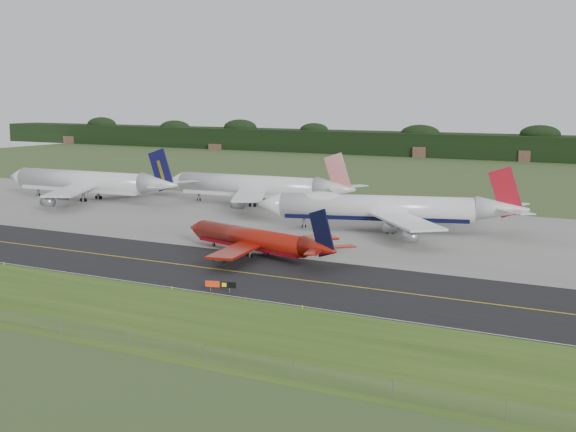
# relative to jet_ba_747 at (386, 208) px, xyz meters

# --- Properties ---
(ground) EXTENTS (600.00, 600.00, 0.00)m
(ground) POSITION_rel_jet_ba_747_xyz_m (-13.03, -49.92, -5.44)
(ground) COLOR #364B23
(ground) RESTS_ON ground
(grass_verge) EXTENTS (400.00, 30.00, 0.01)m
(grass_verge) POSITION_rel_jet_ba_747_xyz_m (-13.03, -84.92, -5.43)
(grass_verge) COLOR #2F5017
(grass_verge) RESTS_ON ground
(taxiway) EXTENTS (400.00, 32.00, 0.02)m
(taxiway) POSITION_rel_jet_ba_747_xyz_m (-13.03, -53.92, -5.43)
(taxiway) COLOR black
(taxiway) RESTS_ON ground
(apron) EXTENTS (400.00, 78.00, 0.01)m
(apron) POSITION_rel_jet_ba_747_xyz_m (-13.03, 1.08, -5.43)
(apron) COLOR slate
(apron) RESTS_ON ground
(taxiway_centreline) EXTENTS (400.00, 0.40, 0.00)m
(taxiway_centreline) POSITION_rel_jet_ba_747_xyz_m (-13.03, -53.92, -5.41)
(taxiway_centreline) COLOR gold
(taxiway_centreline) RESTS_ON taxiway
(taxiway_edge_line) EXTENTS (400.00, 0.25, 0.00)m
(taxiway_edge_line) POSITION_rel_jet_ba_747_xyz_m (-13.03, -69.42, -5.41)
(taxiway_edge_line) COLOR silver
(taxiway_edge_line) RESTS_ON taxiway
(perimeter_fence) EXTENTS (320.00, 0.10, 320.00)m
(perimeter_fence) POSITION_rel_jet_ba_747_xyz_m (-13.03, -97.92, -4.34)
(perimeter_fence) COLOR slate
(perimeter_fence) RESTS_ON ground
(horizon_treeline) EXTENTS (700.00, 25.00, 12.00)m
(horizon_treeline) POSITION_rel_jet_ba_747_xyz_m (-13.03, 223.84, 0.03)
(horizon_treeline) COLOR black
(horizon_treeline) RESTS_ON ground
(jet_ba_747) EXTENTS (62.24, 50.35, 15.98)m
(jet_ba_747) POSITION_rel_jet_ba_747_xyz_m (0.00, 0.00, 0.00)
(jet_ba_747) COLOR white
(jet_ba_747) RESTS_ON ground
(jet_red_737) EXTENTS (41.25, 32.93, 11.29)m
(jet_red_737) POSITION_rel_jet_ba_747_xyz_m (-11.28, -39.41, -2.32)
(jet_red_737) COLOR maroon
(jet_red_737) RESTS_ON ground
(jet_navy_gold) EXTENTS (64.52, 56.26, 16.67)m
(jet_navy_gold) POSITION_rel_jet_ba_747_xyz_m (-99.33, 7.55, 0.04)
(jet_navy_gold) COLOR silver
(jet_navy_gold) RESTS_ON ground
(jet_star_tail) EXTENTS (61.46, 51.44, 16.22)m
(jet_star_tail) POSITION_rel_jet_ba_747_xyz_m (-49.21, 22.73, -0.03)
(jet_star_tail) COLOR silver
(jet_star_tail) RESTS_ON ground
(taxiway_sign) EXTENTS (5.10, 1.56, 1.74)m
(taxiway_sign) POSITION_rel_jet_ba_747_xyz_m (-1.18, -67.90, -4.21)
(taxiway_sign) COLOR slate
(taxiway_sign) RESTS_ON ground
(edge_marker_left) EXTENTS (0.16, 0.16, 0.50)m
(edge_marker_left) POSITION_rel_jet_ba_747_xyz_m (-48.87, -70.42, -5.19)
(edge_marker_left) COLOR yellow
(edge_marker_left) RESTS_ON ground
(edge_marker_center) EXTENTS (0.16, 0.16, 0.50)m
(edge_marker_center) POSITION_rel_jet_ba_747_xyz_m (-9.16, -70.42, -5.19)
(edge_marker_center) COLOR yellow
(edge_marker_center) RESTS_ON ground
(edge_marker_right) EXTENTS (0.16, 0.16, 0.50)m
(edge_marker_right) POSITION_rel_jet_ba_747_xyz_m (15.38, -70.42, -5.19)
(edge_marker_right) COLOR yellow
(edge_marker_right) RESTS_ON ground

